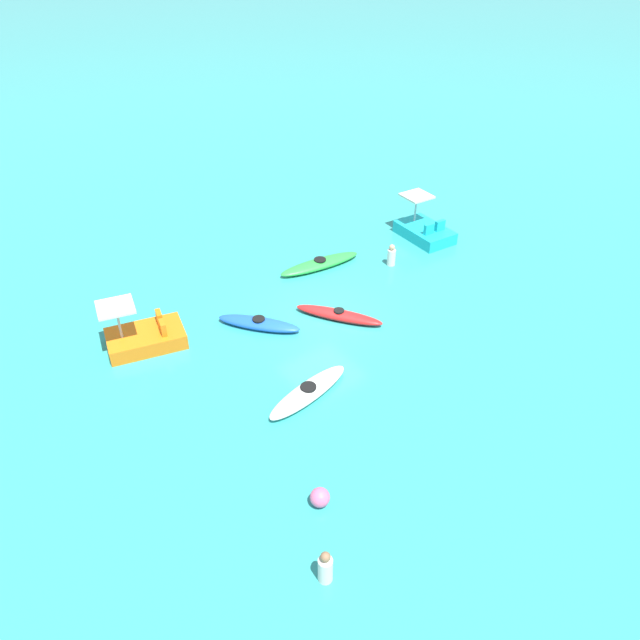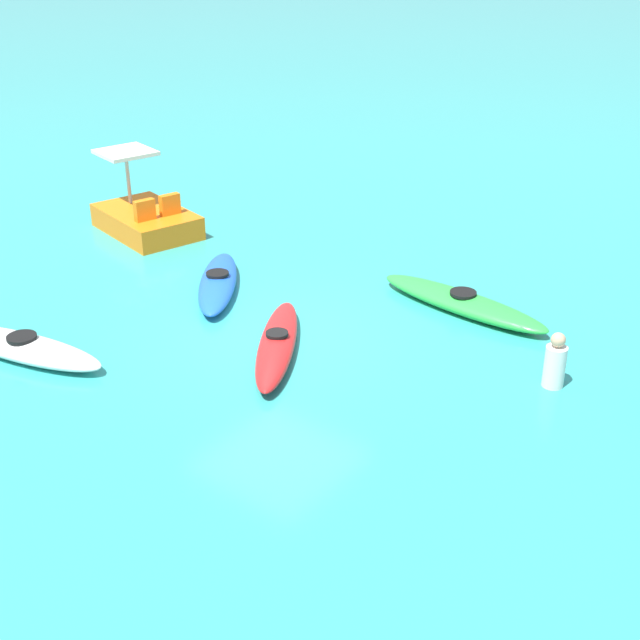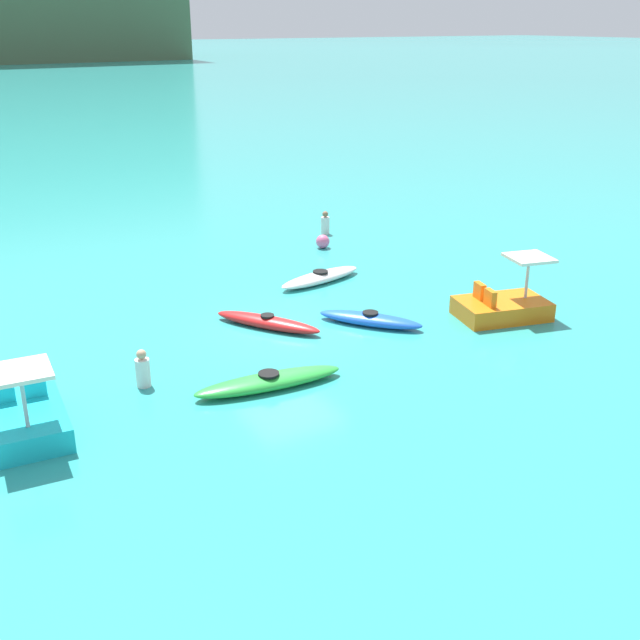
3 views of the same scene
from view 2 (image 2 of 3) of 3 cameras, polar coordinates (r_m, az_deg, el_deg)
The scene contains 7 objects.
ground_plane at distance 14.29m, azimuth -2.90°, elevation -1.10°, with size 600.00×600.00×0.00m, color teal.
kayak_red at distance 13.70m, azimuth -2.86°, elevation -1.59°, with size 2.18×2.89×0.37m.
kayak_green at distance 15.31m, azimuth 9.46°, elevation 1.16°, with size 3.48×1.09×0.37m.
kayak_white at distance 14.37m, azimuth -19.15°, elevation -1.73°, with size 3.15×1.33×0.37m.
kayak_blue at distance 16.01m, azimuth -6.81°, elevation 2.48°, with size 2.30×2.65×0.37m.
pedal_boat_orange at distance 19.16m, azimuth -11.51°, elevation 6.70°, with size 2.69×2.03×1.68m.
person_near_shore at distance 13.13m, azimuth 15.38°, elevation -2.77°, with size 0.44×0.44×0.88m.
Camera 2 is at (-8.33, 9.62, 6.50)m, focal length 48.07 mm.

